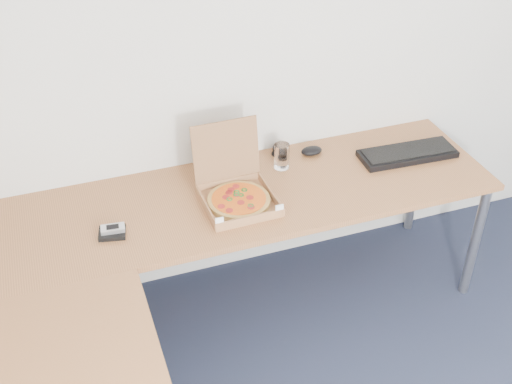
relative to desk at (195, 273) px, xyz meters
name	(u,v)px	position (x,y,z in m)	size (l,w,h in m)	color
desk	(195,273)	(0.00, 0.00, 0.00)	(2.50, 2.20, 0.73)	#995F35
pizza_box	(237,195)	(0.31, 0.38, 0.07)	(0.32, 0.38, 0.33)	#9D6940
drinking_glass	(282,156)	(0.61, 0.59, 0.10)	(0.08, 0.08, 0.13)	silver
keyboard	(407,154)	(1.26, 0.47, 0.05)	(0.50, 0.18, 0.03)	black
mouse	(312,151)	(0.80, 0.65, 0.05)	(0.11, 0.07, 0.04)	black
wallet	(112,233)	(-0.28, 0.33, 0.04)	(0.12, 0.10, 0.02)	black
phone	(113,229)	(-0.28, 0.33, 0.06)	(0.10, 0.05, 0.02)	#B2B5BA
dome_speaker	(280,148)	(0.65, 0.71, 0.07)	(0.08, 0.08, 0.07)	black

